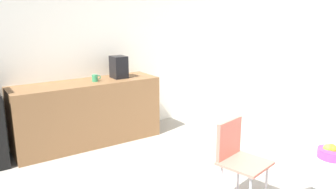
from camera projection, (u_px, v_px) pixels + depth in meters
name	position (u px, v px, depth m)	size (l,w,h in m)	color
wall_back	(106.00, 48.00, 5.10)	(6.00, 0.10, 2.60)	white
counter_block	(88.00, 113.00, 4.77)	(2.03, 0.60, 0.90)	brown
chair_coral	(237.00, 152.00, 3.28)	(0.50, 0.50, 0.83)	silver
fruit_bowl	(332.00, 152.00, 2.63)	(0.22, 0.22, 0.11)	#D8338C
mug_white	(95.00, 78.00, 4.67)	(0.13, 0.08, 0.09)	#338C59
coffee_maker	(119.00, 67.00, 4.90)	(0.20, 0.24, 0.32)	black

